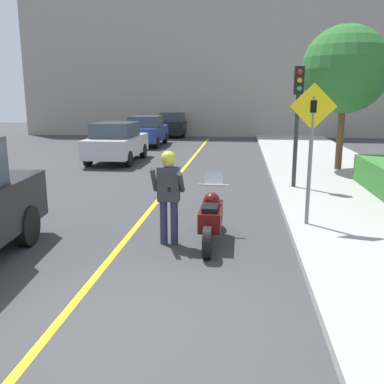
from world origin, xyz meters
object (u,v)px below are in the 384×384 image
(person_biker, at_px, (169,188))
(motorcycle, at_px, (211,217))
(street_tree, at_px, (345,70))
(parked_car_silver, at_px, (117,142))
(crossing_sign, at_px, (311,141))
(parked_car_black, at_px, (174,124))
(traffic_light, at_px, (298,104))
(parked_car_blue, at_px, (146,131))

(person_biker, bearing_deg, motorcycle, 16.35)
(street_tree, bearing_deg, parked_car_silver, 168.80)
(crossing_sign, relative_size, street_tree, 0.57)
(person_biker, distance_m, parked_car_black, 22.65)
(parked_car_silver, bearing_deg, traffic_light, -36.97)
(motorcycle, relative_size, parked_car_blue, 0.55)
(parked_car_blue, relative_size, parked_car_black, 1.00)
(crossing_sign, height_order, parked_car_black, crossing_sign)
(person_biker, distance_m, parked_car_blue, 16.81)
(parked_car_silver, distance_m, parked_car_black, 12.34)
(parked_car_silver, bearing_deg, street_tree, -11.20)
(person_biker, bearing_deg, street_tree, 59.88)
(street_tree, bearing_deg, parked_car_black, 120.43)
(crossing_sign, xyz_separation_m, street_tree, (2.14, 7.17, 1.78))
(person_biker, relative_size, crossing_sign, 0.62)
(traffic_light, relative_size, parked_car_blue, 0.81)
(person_biker, xyz_separation_m, parked_car_silver, (-3.94, 10.07, -0.23))
(crossing_sign, relative_size, parked_car_silver, 0.68)
(parked_car_black, bearing_deg, motorcycle, -79.26)
(traffic_light, height_order, parked_car_blue, traffic_light)
(street_tree, distance_m, parked_car_black, 16.54)
(motorcycle, distance_m, parked_car_blue, 16.80)
(motorcycle, bearing_deg, parked_car_silver, 115.62)
(traffic_light, bearing_deg, crossing_sign, -92.54)
(traffic_light, height_order, parked_car_black, traffic_light)
(street_tree, relative_size, parked_car_black, 1.19)
(person_biker, height_order, street_tree, street_tree)
(traffic_light, bearing_deg, parked_car_black, 109.83)
(street_tree, distance_m, parked_car_silver, 9.37)
(motorcycle, relative_size, person_biker, 1.30)
(crossing_sign, height_order, parked_car_silver, crossing_sign)
(crossing_sign, height_order, street_tree, street_tree)
(parked_car_blue, bearing_deg, parked_car_black, 84.18)
(traffic_light, xyz_separation_m, parked_car_black, (-6.29, 17.45, -1.67))
(person_biker, xyz_separation_m, traffic_light, (2.86, 4.94, 1.44))
(parked_car_blue, bearing_deg, crossing_sign, -66.01)
(parked_car_blue, bearing_deg, street_tree, -41.95)
(crossing_sign, height_order, parked_car_blue, crossing_sign)
(person_biker, distance_m, street_tree, 9.96)
(motorcycle, height_order, parked_car_blue, parked_car_blue)
(traffic_light, height_order, parked_car_silver, traffic_light)
(person_biker, bearing_deg, parked_car_blue, 103.94)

